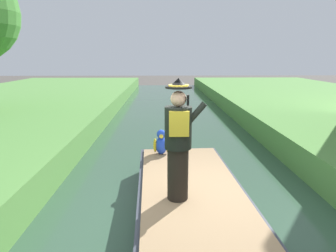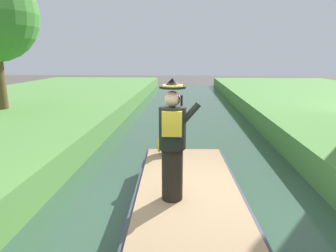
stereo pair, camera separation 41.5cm
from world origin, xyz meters
TOP-DOWN VIEW (x-y plane):
  - ground_plane at (0.00, 0.00)m, footprint 80.00×80.00m
  - canal_water at (0.00, 0.00)m, footprint 5.44×48.00m
  - boat at (0.00, 0.31)m, footprint 1.98×4.27m
  - person_pirate at (-0.24, -0.22)m, footprint 0.61×0.42m
  - parrot_plush at (-0.50, 1.87)m, footprint 0.36×0.35m

SIDE VIEW (x-z plane):
  - ground_plane at x=0.00m, z-range 0.00..0.00m
  - canal_water at x=0.00m, z-range 0.00..0.10m
  - boat at x=0.00m, z-range 0.10..0.71m
  - parrot_plush at x=-0.50m, z-range 0.67..1.24m
  - person_pirate at x=-0.24m, z-range 0.71..2.56m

